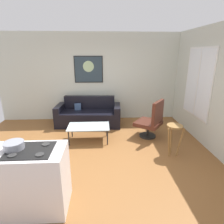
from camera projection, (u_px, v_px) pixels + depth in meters
The scene contains 11 objects.
ground at pixel (97, 155), 4.22m from camera, with size 6.40×6.40×0.04m, color brown.
back_wall at pixel (98, 78), 6.10m from camera, with size 6.40×0.05×2.80m, color beige.
right_wall at pixel (212, 89), 4.21m from camera, with size 0.05×6.40×2.80m, color beige.
couch at pixel (89, 115), 5.86m from camera, with size 2.02×0.94×0.86m.
coffee_table at pixel (89, 127), 4.75m from camera, with size 1.05×0.60×0.40m.
armchair at pixel (152, 121), 4.90m from camera, with size 0.87×0.87×1.03m.
bar_stool at pixel (174, 132), 4.01m from camera, with size 0.38×0.38×0.71m.
kitchen_counter at pixel (16, 180), 2.62m from camera, with size 1.41×0.61×0.96m.
mixing_bowl at pixel (14, 146), 2.51m from camera, with size 0.27×0.27×0.11m.
wall_painting at pixel (89, 69), 5.96m from camera, with size 0.91×0.03×0.84m.
window at pixel (198, 83), 4.77m from camera, with size 0.03×1.30×1.76m.
Camera 1 is at (0.13, -3.74, 2.19)m, focal length 29.90 mm.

